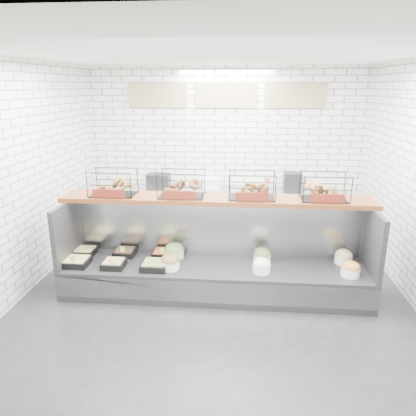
# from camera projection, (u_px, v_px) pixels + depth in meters

# --- Properties ---
(ground) EXTENTS (5.50, 5.50, 0.00)m
(ground) POSITION_uv_depth(u_px,v_px,m) (213.00, 303.00, 5.18)
(ground) COLOR black
(ground) RESTS_ON ground
(room_shell) EXTENTS (5.02, 5.51, 3.01)m
(room_shell) POSITION_uv_depth(u_px,v_px,m) (217.00, 135.00, 5.16)
(room_shell) COLOR white
(room_shell) RESTS_ON ground
(display_case) EXTENTS (4.00, 0.90, 1.20)m
(display_case) POSITION_uv_depth(u_px,v_px,m) (214.00, 268.00, 5.42)
(display_case) COLOR black
(display_case) RESTS_ON ground
(bagel_shelf) EXTENTS (4.10, 0.50, 0.40)m
(bagel_shelf) POSITION_uv_depth(u_px,v_px,m) (217.00, 189.00, 5.28)
(bagel_shelf) COLOR #4E2610
(bagel_shelf) RESTS_ON display_case
(prep_counter) EXTENTS (4.00, 0.60, 1.20)m
(prep_counter) POSITION_uv_depth(u_px,v_px,m) (223.00, 212.00, 7.36)
(prep_counter) COLOR #93969B
(prep_counter) RESTS_ON ground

